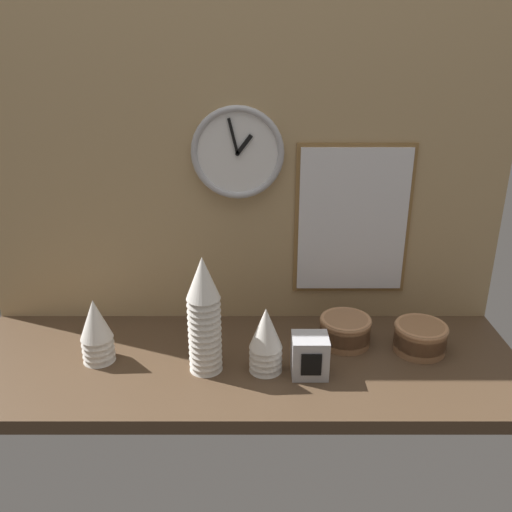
{
  "coord_description": "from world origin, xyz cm",
  "views": [
    {
      "loc": [
        4.34,
        -133.58,
        85.41
      ],
      "look_at": [
        4.42,
        4.0,
        29.95
      ],
      "focal_mm": 38.0,
      "sensor_mm": 36.0,
      "label": 1
    }
  ],
  "objects_px": {
    "cup_stack_left": "(96,331)",
    "bowl_stack_right": "(345,330)",
    "cup_stack_center": "(204,315)",
    "menu_board": "(352,221)",
    "napkin_dispenser": "(309,356)",
    "bowl_stack_far_right": "(420,337)",
    "cup_stack_center_right": "(265,340)",
    "wall_clock": "(237,153)"
  },
  "relations": [
    {
      "from": "menu_board",
      "to": "bowl_stack_right",
      "type": "bearing_deg",
      "value": -100.37
    },
    {
      "from": "menu_board",
      "to": "napkin_dispenser",
      "type": "height_order",
      "value": "menu_board"
    },
    {
      "from": "wall_clock",
      "to": "cup_stack_left",
      "type": "bearing_deg",
      "value": -147.87
    },
    {
      "from": "menu_board",
      "to": "cup_stack_center",
      "type": "bearing_deg",
      "value": -145.42
    },
    {
      "from": "bowl_stack_far_right",
      "to": "wall_clock",
      "type": "xyz_separation_m",
      "value": [
        -0.53,
        0.2,
        0.5
      ]
    },
    {
      "from": "bowl_stack_far_right",
      "to": "napkin_dispenser",
      "type": "bearing_deg",
      "value": -160.39
    },
    {
      "from": "cup_stack_center_right",
      "to": "cup_stack_center",
      "type": "bearing_deg",
      "value": 178.24
    },
    {
      "from": "cup_stack_center",
      "to": "menu_board",
      "type": "bearing_deg",
      "value": 34.58
    },
    {
      "from": "napkin_dispenser",
      "to": "wall_clock",
      "type": "bearing_deg",
      "value": 122.36
    },
    {
      "from": "bowl_stack_far_right",
      "to": "bowl_stack_right",
      "type": "xyz_separation_m",
      "value": [
        -0.21,
        0.04,
        0.0
      ]
    },
    {
      "from": "cup_stack_center_right",
      "to": "cup_stack_left",
      "type": "bearing_deg",
      "value": 174.07
    },
    {
      "from": "cup_stack_left",
      "to": "bowl_stack_right",
      "type": "height_order",
      "value": "cup_stack_left"
    },
    {
      "from": "cup_stack_center_right",
      "to": "wall_clock",
      "type": "bearing_deg",
      "value": 105.15
    },
    {
      "from": "cup_stack_center_right",
      "to": "wall_clock",
      "type": "height_order",
      "value": "wall_clock"
    },
    {
      "from": "cup_stack_center",
      "to": "napkin_dispenser",
      "type": "bearing_deg",
      "value": -4.68
    },
    {
      "from": "cup_stack_left",
      "to": "napkin_dispenser",
      "type": "height_order",
      "value": "cup_stack_left"
    },
    {
      "from": "bowl_stack_right",
      "to": "wall_clock",
      "type": "bearing_deg",
      "value": 154.21
    },
    {
      "from": "cup_stack_center",
      "to": "napkin_dispenser",
      "type": "height_order",
      "value": "cup_stack_center"
    },
    {
      "from": "napkin_dispenser",
      "to": "cup_stack_center_right",
      "type": "bearing_deg",
      "value": 171.32
    },
    {
      "from": "bowl_stack_right",
      "to": "menu_board",
      "type": "bearing_deg",
      "value": 79.63
    },
    {
      "from": "cup_stack_center_right",
      "to": "bowl_stack_far_right",
      "type": "relative_size",
      "value": 1.24
    },
    {
      "from": "cup_stack_left",
      "to": "cup_stack_center",
      "type": "bearing_deg",
      "value": -8.13
    },
    {
      "from": "cup_stack_center_right",
      "to": "napkin_dispenser",
      "type": "distance_m",
      "value": 0.13
    },
    {
      "from": "bowl_stack_far_right",
      "to": "wall_clock",
      "type": "bearing_deg",
      "value": 159.87
    },
    {
      "from": "bowl_stack_right",
      "to": "napkin_dispenser",
      "type": "bearing_deg",
      "value": -127.18
    },
    {
      "from": "wall_clock",
      "to": "napkin_dispenser",
      "type": "xyz_separation_m",
      "value": [
        0.2,
        -0.31,
        -0.49
      ]
    },
    {
      "from": "bowl_stack_far_right",
      "to": "cup_stack_center",
      "type": "bearing_deg",
      "value": -171.2
    },
    {
      "from": "cup_stack_center_right",
      "to": "cup_stack_center",
      "type": "distance_m",
      "value": 0.18
    },
    {
      "from": "cup_stack_center_right",
      "to": "cup_stack_center",
      "type": "relative_size",
      "value": 0.57
    },
    {
      "from": "cup_stack_left",
      "to": "bowl_stack_right",
      "type": "relative_size",
      "value": 1.24
    },
    {
      "from": "cup_stack_left",
      "to": "napkin_dispenser",
      "type": "distance_m",
      "value": 0.6
    },
    {
      "from": "cup_stack_left",
      "to": "cup_stack_center",
      "type": "xyz_separation_m",
      "value": [
        0.31,
        -0.04,
        0.07
      ]
    },
    {
      "from": "cup_stack_left",
      "to": "wall_clock",
      "type": "height_order",
      "value": "wall_clock"
    },
    {
      "from": "menu_board",
      "to": "cup_stack_left",
      "type": "bearing_deg",
      "value": -161.0
    },
    {
      "from": "cup_stack_left",
      "to": "bowl_stack_far_right",
      "type": "distance_m",
      "value": 0.93
    },
    {
      "from": "cup_stack_center_right",
      "to": "bowl_stack_far_right",
      "type": "distance_m",
      "value": 0.47
    },
    {
      "from": "cup_stack_center_right",
      "to": "cup_stack_left",
      "type": "relative_size",
      "value": 1.0
    },
    {
      "from": "bowl_stack_far_right",
      "to": "napkin_dispenser",
      "type": "relative_size",
      "value": 1.35
    },
    {
      "from": "cup_stack_center",
      "to": "bowl_stack_far_right",
      "type": "xyz_separation_m",
      "value": [
        0.62,
        0.1,
        -0.12
      ]
    },
    {
      "from": "wall_clock",
      "to": "napkin_dispenser",
      "type": "bearing_deg",
      "value": -57.64
    },
    {
      "from": "bowl_stack_right",
      "to": "wall_clock",
      "type": "height_order",
      "value": "wall_clock"
    },
    {
      "from": "cup_stack_left",
      "to": "bowl_stack_far_right",
      "type": "relative_size",
      "value": 1.24
    }
  ]
}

